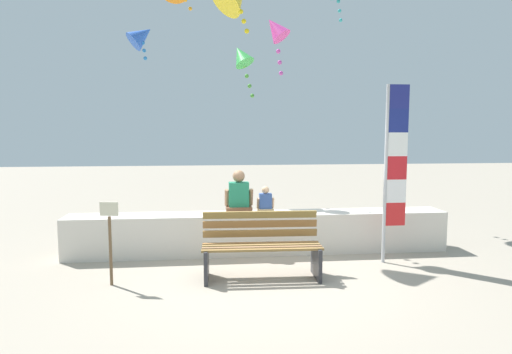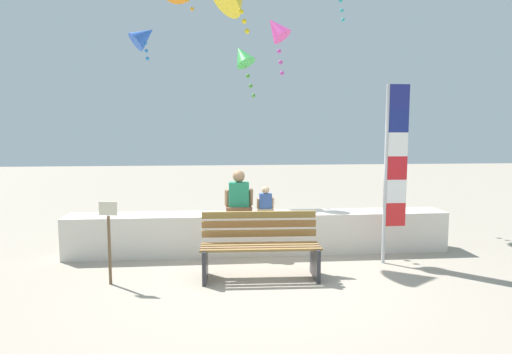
{
  "view_description": "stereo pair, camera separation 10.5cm",
  "coord_description": "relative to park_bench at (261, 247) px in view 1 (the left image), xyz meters",
  "views": [
    {
      "loc": [
        -0.8,
        -5.83,
        2.01
      ],
      "look_at": [
        -0.06,
        1.16,
        1.27
      ],
      "focal_mm": 30.21,
      "sensor_mm": 36.0,
      "label": 1
    },
    {
      "loc": [
        -0.69,
        -5.84,
        2.01
      ],
      "look_at": [
        -0.06,
        1.16,
        1.27
      ],
      "focal_mm": 30.21,
      "sensor_mm": 36.0,
      "label": 2
    }
  ],
  "objects": [
    {
      "name": "kite_magenta",
      "position": [
        0.47,
        1.89,
        3.37
      ],
      "size": [
        0.62,
        0.68,
        1.03
      ],
      "color": "#DB3D9E"
    },
    {
      "name": "kite_green",
      "position": [
        -0.09,
        2.5,
        3.0
      ],
      "size": [
        0.63,
        0.66,
        1.01
      ],
      "color": "green"
    },
    {
      "name": "ground_plane",
      "position": [
        0.11,
        0.05,
        -0.42
      ],
      "size": [
        40.0,
        40.0,
        0.0
      ],
      "primitive_type": "plane",
      "color": "gray"
    },
    {
      "name": "sign_post",
      "position": [
        -2.0,
        -0.12,
        0.25
      ],
      "size": [
        0.24,
        0.06,
        1.11
      ],
      "color": "brown",
      "rests_on": "ground"
    },
    {
      "name": "seawall_ledge",
      "position": [
        0.11,
        1.21,
        -0.08
      ],
      "size": [
        6.27,
        0.58,
        0.67
      ],
      "primitive_type": "cube",
      "color": "beige",
      "rests_on": "ground"
    },
    {
      "name": "person_adult",
      "position": [
        -0.23,
        1.23,
        0.53
      ],
      "size": [
        0.47,
        0.34,
        0.72
      ],
      "color": "brown",
      "rests_on": "seawall_ledge"
    },
    {
      "name": "kite_blue",
      "position": [
        -2.18,
        4.25,
        3.71
      ],
      "size": [
        0.81,
        0.68,
        0.92
      ],
      "color": "blue"
    },
    {
      "name": "person_child",
      "position": [
        0.21,
        1.23,
        0.43
      ],
      "size": [
        0.29,
        0.21,
        0.45
      ],
      "color": "tan",
      "rests_on": "seawall_ledge"
    },
    {
      "name": "flag_banner",
      "position": [
        2.06,
        0.46,
        1.11
      ],
      "size": [
        0.36,
        0.05,
        2.71
      ],
      "color": "#B7B7BC",
      "rests_on": "ground"
    },
    {
      "name": "park_bench",
      "position": [
        0.0,
        0.0,
        0.0
      ],
      "size": [
        1.65,
        0.66,
        0.88
      ],
      "color": "olive",
      "rests_on": "ground"
    }
  ]
}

